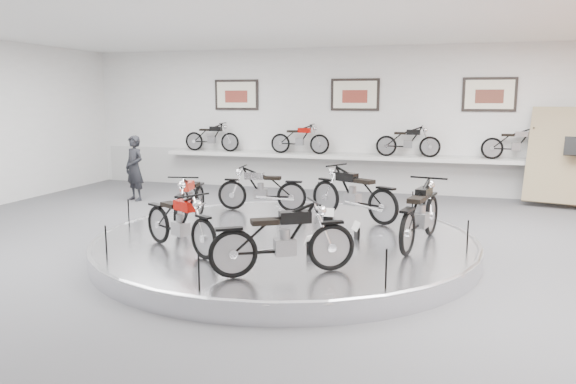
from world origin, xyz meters
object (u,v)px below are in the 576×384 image
(bike_b, at_px, (262,188))
(visitor, at_px, (134,168))
(bike_f, at_px, (420,213))
(bike_c, at_px, (190,199))
(display_platform, at_px, (286,244))
(bike_e, at_px, (283,238))
(bike_d, at_px, (180,221))
(shelf, at_px, (352,157))
(bike_a, at_px, (353,193))

(bike_b, xyz_separation_m, visitor, (-4.05, 1.76, 0.07))
(bike_b, relative_size, bike_f, 0.89)
(bike_b, xyz_separation_m, bike_c, (-0.85, -1.57, 0.01))
(bike_b, relative_size, visitor, 0.95)
(display_platform, relative_size, bike_e, 3.82)
(visitor, bearing_deg, bike_c, -22.93)
(bike_d, distance_m, visitor, 6.37)
(bike_e, bearing_deg, bike_f, 21.36)
(shelf, xyz_separation_m, bike_d, (-1.26, -7.78, -0.24))
(shelf, xyz_separation_m, bike_b, (-1.09, -4.49, -0.23))
(display_platform, relative_size, shelf, 0.58)
(display_platform, height_order, bike_b, bike_b)
(bike_f, bearing_deg, bike_a, 51.95)
(bike_a, relative_size, bike_b, 1.11)
(shelf, height_order, bike_d, bike_d)
(bike_a, height_order, bike_c, bike_a)
(shelf, bearing_deg, bike_c, -107.77)
(bike_a, height_order, bike_b, bike_a)
(display_platform, xyz_separation_m, visitor, (-5.15, 3.67, 0.69))
(shelf, bearing_deg, bike_f, -70.79)
(display_platform, height_order, shelf, shelf)
(bike_d, distance_m, bike_e, 1.96)
(bike_b, bearing_deg, bike_a, 165.22)
(display_platform, xyz_separation_m, bike_d, (-1.26, -1.38, 0.61))
(bike_b, distance_m, bike_f, 3.81)
(bike_b, bearing_deg, bike_c, 55.42)
(bike_d, bearing_deg, bike_b, 117.10)
(bike_b, height_order, bike_d, bike_b)
(shelf, bearing_deg, bike_b, -103.66)
(bike_a, bearing_deg, bike_c, 53.25)
(display_platform, xyz_separation_m, bike_e, (0.58, -2.05, 0.64))
(bike_f, bearing_deg, bike_c, 97.26)
(bike_e, xyz_separation_m, visitor, (-5.73, 5.71, 0.04))
(bike_e, bearing_deg, shelf, 63.67)
(bike_e, distance_m, visitor, 8.09)
(bike_c, bearing_deg, bike_f, 74.94)
(bike_e, relative_size, visitor, 1.00)
(bike_c, bearing_deg, visitor, -146.75)
(bike_b, distance_m, bike_d, 3.30)
(bike_c, bearing_deg, bike_b, 140.86)
(bike_e, bearing_deg, display_platform, 75.66)
(bike_e, bearing_deg, visitor, 104.79)
(bike_a, height_order, bike_d, bike_a)
(bike_a, height_order, visitor, visitor)
(bike_a, xyz_separation_m, bike_f, (1.35, -1.59, 0.00))
(display_platform, relative_size, bike_b, 4.03)
(shelf, relative_size, bike_e, 6.56)
(bike_a, bearing_deg, bike_e, 114.47)
(bike_a, distance_m, bike_f, 2.08)
(bike_f, bearing_deg, bike_e, 153.30)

